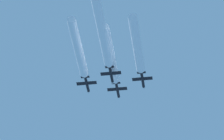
% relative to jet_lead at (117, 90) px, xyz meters
% --- Properties ---
extents(jet_lead, '(8.91, 12.98, 3.12)m').
position_rel_jet_lead_xyz_m(jet_lead, '(0.00, 0.00, 0.00)').
color(jet_lead, black).
extents(jet_left_wingman, '(8.91, 12.98, 3.12)m').
position_rel_jet_lead_xyz_m(jet_left_wingman, '(-12.52, -8.60, -2.14)').
color(jet_left_wingman, black).
extents(jet_right_wingman, '(8.91, 12.98, 3.12)m').
position_rel_jet_lead_xyz_m(jet_right_wingman, '(12.13, -8.53, -2.15)').
color(jet_right_wingman, black).
extents(jet_slot, '(8.91, 12.98, 3.12)m').
position_rel_jet_lead_xyz_m(jet_slot, '(-0.73, -16.64, -4.28)').
color(jet_slot, black).
extents(smoke_trail_lead, '(3.75, 36.65, 3.75)m').
position_rel_jet_lead_xyz_m(smoke_trail_lead, '(-0.00, -24.24, -0.03)').
color(smoke_trail_lead, white).
extents(smoke_trail_left_wingman, '(3.75, 36.48, 3.75)m').
position_rel_jet_lead_xyz_m(smoke_trail_left_wingman, '(-12.52, -32.76, -2.17)').
color(smoke_trail_left_wingman, white).
extents(smoke_trail_right_wingman, '(3.75, 34.91, 3.75)m').
position_rel_jet_lead_xyz_m(smoke_trail_right_wingman, '(12.13, -31.91, -2.18)').
color(smoke_trail_right_wingman, white).
extents(smoke_trail_slot, '(3.75, 44.90, 3.75)m').
position_rel_jet_lead_xyz_m(smoke_trail_slot, '(-0.73, -45.00, -4.31)').
color(smoke_trail_slot, white).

